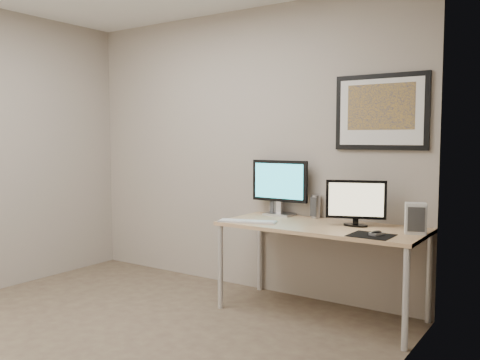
{
  "coord_description": "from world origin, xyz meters",
  "views": [
    {
      "loc": [
        2.68,
        -2.29,
        1.41
      ],
      "look_at": [
        0.4,
        1.1,
        1.08
      ],
      "focal_mm": 38.0,
      "sensor_mm": 36.0,
      "label": 1
    }
  ],
  "objects": [
    {
      "name": "speaker_right",
      "position": [
        0.81,
        1.65,
        0.83
      ],
      "size": [
        0.09,
        0.09,
        0.2
      ],
      "primitive_type": "cylinder",
      "rotation": [
        0.0,
        0.0,
        -0.11
      ],
      "color": "#A8A8AC",
      "rests_on": "desk"
    },
    {
      "name": "speaker_left",
      "position": [
        0.41,
        1.64,
        0.82
      ],
      "size": [
        0.09,
        0.09,
        0.17
      ],
      "primitive_type": "cylinder",
      "rotation": [
        0.0,
        0.0,
        -0.34
      ],
      "color": "#A8A8AC",
      "rests_on": "desk"
    },
    {
      "name": "mousepad",
      "position": [
        1.48,
        1.14,
        0.73
      ],
      "size": [
        0.3,
        0.26,
        0.0
      ],
      "primitive_type": "cube",
      "rotation": [
        0.0,
        0.0,
        -0.02
      ],
      "color": "black",
      "rests_on": "desk"
    },
    {
      "name": "room",
      "position": [
        0.0,
        0.45,
        1.64
      ],
      "size": [
        3.6,
        3.6,
        3.6
      ],
      "color": "white",
      "rests_on": "ground"
    },
    {
      "name": "desk",
      "position": [
        1.0,
        1.35,
        0.66
      ],
      "size": [
        1.6,
        0.7,
        0.73
      ],
      "color": "#9C744B",
      "rests_on": "floor"
    },
    {
      "name": "floor",
      "position": [
        0.0,
        0.0,
        0.0
      ],
      "size": [
        3.6,
        3.6,
        0.0
      ],
      "primitive_type": "plane",
      "color": "brown",
      "rests_on": "ground"
    },
    {
      "name": "monitor_tv",
      "position": [
        1.25,
        1.44,
        0.92
      ],
      "size": [
        0.44,
        0.19,
        0.36
      ],
      "rotation": [
        0.0,
        0.0,
        0.36
      ],
      "color": "black",
      "rests_on": "desk"
    },
    {
      "name": "framed_art",
      "position": [
        1.35,
        1.68,
        1.62
      ],
      "size": [
        0.75,
        0.04,
        0.6
      ],
      "color": "black",
      "rests_on": "room"
    },
    {
      "name": "monitor_large",
      "position": [
        0.48,
        1.6,
        1.0
      ],
      "size": [
        0.54,
        0.17,
        0.49
      ],
      "rotation": [
        0.0,
        0.0,
        -0.0
      ],
      "color": "#A8A8AC",
      "rests_on": "desk"
    },
    {
      "name": "fan_unit",
      "position": [
        1.72,
        1.39,
        0.84
      ],
      "size": [
        0.17,
        0.15,
        0.22
      ],
      "primitive_type": "cube",
      "rotation": [
        0.0,
        0.0,
        0.35
      ],
      "color": "silver",
      "rests_on": "desk"
    },
    {
      "name": "mouse",
      "position": [
        1.51,
        1.16,
        0.75
      ],
      "size": [
        0.08,
        0.11,
        0.03
      ],
      "primitive_type": "ellipsoid",
      "rotation": [
        0.0,
        0.0,
        -0.33
      ],
      "color": "black",
      "rests_on": "mousepad"
    },
    {
      "name": "keyboard",
      "position": [
        0.45,
        1.13,
        0.74
      ],
      "size": [
        0.49,
        0.27,
        0.02
      ],
      "primitive_type": "cube",
      "rotation": [
        0.0,
        0.0,
        0.32
      ],
      "color": "silver",
      "rests_on": "desk"
    }
  ]
}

